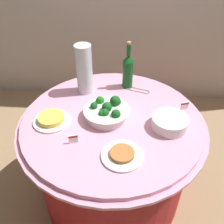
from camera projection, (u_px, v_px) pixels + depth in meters
ground_plane at (112, 190)px, 1.99m from camera, size 6.00×6.00×0.00m
buffet_table at (112, 158)px, 1.76m from camera, size 1.16×1.16×0.74m
broccoli_bowl at (107, 111)px, 1.52m from camera, size 0.28×0.28×0.12m
plate_stack at (170, 122)px, 1.45m from camera, size 0.21×0.21×0.07m
wine_bottle at (128, 70)px, 1.74m from camera, size 0.07×0.07×0.34m
decorative_fruit_vase at (84, 72)px, 1.67m from camera, size 0.11×0.11×0.34m
serving_tongs at (139, 90)px, 1.77m from camera, size 0.17×0.09×0.01m
food_plate_peanuts at (122, 155)px, 1.29m from camera, size 0.22×0.22×0.03m
food_plate_fried_egg at (51, 119)px, 1.50m from camera, size 0.22×0.22×0.04m
label_placard_front at (185, 105)px, 1.59m from camera, size 0.05×0.02×0.05m
label_placard_mid at (73, 139)px, 1.35m from camera, size 0.05×0.02×0.05m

